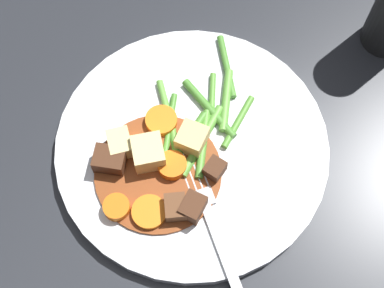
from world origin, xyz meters
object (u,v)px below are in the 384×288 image
(carrot_slice_0, at_px, (161,122))
(meat_chunk_3, at_px, (175,208))
(potato_chunk_1, at_px, (148,153))
(fork, at_px, (214,227))
(potato_chunk_2, at_px, (191,143))
(carrot_slice_3, at_px, (149,212))
(dinner_plate, at_px, (192,147))
(carrot_slice_2, at_px, (172,166))
(meat_chunk_0, at_px, (110,160))
(potato_chunk_0, at_px, (120,144))
(carrot_slice_1, at_px, (117,207))
(meat_chunk_2, at_px, (193,207))
(meat_chunk_1, at_px, (215,169))

(carrot_slice_0, height_order, meat_chunk_3, meat_chunk_3)
(carrot_slice_0, height_order, potato_chunk_1, potato_chunk_1)
(fork, bearing_deg, potato_chunk_2, -128.60)
(potato_chunk_1, xyz_separation_m, fork, (0.02, 0.09, -0.01))
(carrot_slice_0, bearing_deg, carrot_slice_3, 31.38)
(dinner_plate, height_order, potato_chunk_2, potato_chunk_2)
(carrot_slice_2, relative_size, meat_chunk_0, 0.95)
(potato_chunk_0, bearing_deg, fork, 84.96)
(potato_chunk_1, xyz_separation_m, meat_chunk_0, (0.03, -0.03, -0.00))
(carrot_slice_3, distance_m, meat_chunk_0, 0.07)
(carrot_slice_0, distance_m, carrot_slice_3, 0.10)
(dinner_plate, relative_size, meat_chunk_0, 9.16)
(carrot_slice_1, xyz_separation_m, potato_chunk_2, (-0.09, 0.02, 0.01))
(meat_chunk_2, height_order, fork, meat_chunk_2)
(carrot_slice_0, bearing_deg, carrot_slice_1, 12.95)
(carrot_slice_0, xyz_separation_m, potato_chunk_2, (0.00, 0.04, 0.01))
(carrot_slice_1, relative_size, meat_chunk_2, 1.03)
(potato_chunk_1, height_order, meat_chunk_2, potato_chunk_1)
(carrot_slice_2, height_order, carrot_slice_3, carrot_slice_2)
(dinner_plate, distance_m, potato_chunk_0, 0.07)
(meat_chunk_0, relative_size, meat_chunk_3, 1.25)
(carrot_slice_0, xyz_separation_m, carrot_slice_3, (0.08, 0.05, -0.00))
(carrot_slice_2, distance_m, potato_chunk_1, 0.03)
(dinner_plate, xyz_separation_m, carrot_slice_3, (0.08, 0.01, 0.01))
(meat_chunk_1, xyz_separation_m, meat_chunk_3, (0.05, -0.01, 0.00))
(potato_chunk_2, distance_m, fork, 0.09)
(carrot_slice_0, xyz_separation_m, meat_chunk_3, (0.06, 0.07, 0.00))
(meat_chunk_2, relative_size, fork, 0.16)
(carrot_slice_1, xyz_separation_m, meat_chunk_1, (-0.09, 0.05, 0.00))
(meat_chunk_0, bearing_deg, carrot_slice_2, 122.33)
(meat_chunk_3, bearing_deg, potato_chunk_0, -102.91)
(carrot_slice_3, bearing_deg, meat_chunk_0, -105.67)
(carrot_slice_0, bearing_deg, dinner_plate, 91.82)
(carrot_slice_1, distance_m, fork, 0.09)
(carrot_slice_3, height_order, potato_chunk_0, potato_chunk_0)
(potato_chunk_0, height_order, meat_chunk_0, same)
(carrot_slice_3, distance_m, meat_chunk_2, 0.04)
(dinner_plate, height_order, carrot_slice_1, carrot_slice_1)
(potato_chunk_1, relative_size, fork, 0.21)
(carrot_slice_3, xyz_separation_m, fork, (-0.03, 0.06, -0.00))
(dinner_plate, height_order, potato_chunk_1, potato_chunk_1)
(carrot_slice_0, distance_m, potato_chunk_1, 0.04)
(carrot_slice_2, bearing_deg, meat_chunk_2, 61.36)
(carrot_slice_0, relative_size, carrot_slice_3, 0.97)
(carrot_slice_2, distance_m, meat_chunk_3, 0.04)
(dinner_plate, height_order, carrot_slice_3, carrot_slice_3)
(carrot_slice_0, relative_size, carrot_slice_1, 1.27)
(carrot_slice_3, xyz_separation_m, potato_chunk_2, (-0.08, -0.01, 0.01))
(potato_chunk_2, bearing_deg, carrot_slice_1, -11.22)
(meat_chunk_2, bearing_deg, potato_chunk_0, -95.50)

